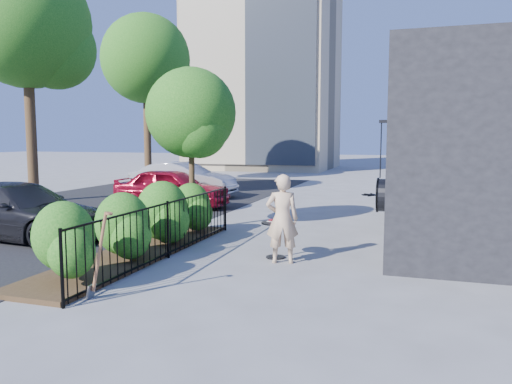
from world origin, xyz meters
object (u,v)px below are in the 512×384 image
(patio_tree, at_px, (193,118))
(car_red, at_px, (172,188))
(car_darkgrey, at_px, (19,211))
(cafe_table, at_px, (276,233))
(woman, at_px, (282,219))
(street_tree_near, at_px, (27,32))
(shovel, at_px, (98,260))
(street_tree_far, at_px, (147,64))
(car_silver, at_px, (183,180))

(patio_tree, relative_size, car_red, 1.03)
(patio_tree, bearing_deg, car_darkgrey, -147.92)
(cafe_table, height_order, woman, woman)
(street_tree_near, xyz_separation_m, woman, (10.61, -5.66, -5.10))
(shovel, bearing_deg, cafe_table, 61.68)
(cafe_table, xyz_separation_m, woman, (0.21, -0.33, 0.34))
(patio_tree, xyz_separation_m, street_tree_far, (-7.70, 11.20, 3.15))
(patio_tree, height_order, street_tree_far, street_tree_far)
(cafe_table, bearing_deg, street_tree_far, 127.95)
(street_tree_far, relative_size, cafe_table, 11.21)
(cafe_table, height_order, car_red, car_red)
(car_silver, bearing_deg, woman, -143.97)
(patio_tree, relative_size, car_darkgrey, 0.90)
(woman, height_order, car_darkgrey, woman)
(street_tree_near, relative_size, car_silver, 2.02)
(cafe_table, bearing_deg, woman, -56.65)
(street_tree_near, relative_size, cafe_table, 11.21)
(shovel, distance_m, car_darkgrey, 5.41)
(car_red, bearing_deg, patio_tree, -148.37)
(patio_tree, distance_m, car_red, 4.76)
(shovel, xyz_separation_m, car_darkgrey, (-4.37, 3.19, 0.06))
(car_silver, distance_m, car_darkgrey, 8.40)
(car_red, height_order, car_silver, car_silver)
(woman, bearing_deg, car_darkgrey, -19.47)
(patio_tree, bearing_deg, street_tree_far, 124.51)
(car_red, bearing_deg, street_tree_near, 90.63)
(woman, xyz_separation_m, car_silver, (-6.28, 8.74, -0.15))
(patio_tree, bearing_deg, car_silver, 118.18)
(patio_tree, xyz_separation_m, shovel, (0.98, -5.31, -2.19))
(patio_tree, bearing_deg, car_red, 124.46)
(shovel, bearing_deg, street_tree_near, 135.58)
(street_tree_near, distance_m, shovel, 13.28)
(woman, xyz_separation_m, car_darkgrey, (-6.29, 0.33, -0.19))
(street_tree_far, bearing_deg, car_red, -55.47)
(car_silver, bearing_deg, cafe_table, -143.89)
(street_tree_far, relative_size, shovel, 6.34)
(shovel, bearing_deg, woman, 55.96)
(shovel, bearing_deg, car_darkgrey, 143.87)
(shovel, bearing_deg, patio_tree, 100.49)
(patio_tree, distance_m, car_darkgrey, 4.52)
(car_silver, bearing_deg, street_tree_near, 125.77)
(street_tree_near, relative_size, street_tree_far, 1.00)
(cafe_table, relative_size, car_red, 0.19)
(woman, bearing_deg, cafe_table, -73.09)
(street_tree_near, xyz_separation_m, cafe_table, (10.40, -5.33, -5.44))
(car_silver, bearing_deg, car_red, -160.68)
(cafe_table, height_order, car_darkgrey, car_darkgrey)
(patio_tree, relative_size, cafe_table, 5.34)
(shovel, distance_m, car_red, 9.46)
(street_tree_near, relative_size, car_red, 2.17)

